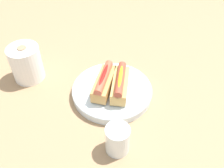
{
  "coord_description": "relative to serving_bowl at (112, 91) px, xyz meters",
  "views": [
    {
      "loc": [
        -0.59,
        0.01,
        0.62
      ],
      "look_at": [
        -0.0,
        0.01,
        0.05
      ],
      "focal_mm": 39.59,
      "sensor_mm": 36.0,
      "label": 1
    }
  ],
  "objects": [
    {
      "name": "ground_plane",
      "position": [
        0.0,
        -0.01,
        -0.02
      ],
      "size": [
        2.4,
        2.4,
        0.0
      ],
      "primitive_type": "plane",
      "color": "#9E7A56"
    },
    {
      "name": "hotdog_back",
      "position": [
        0.01,
        0.03,
        0.04
      ],
      "size": [
        0.16,
        0.08,
        0.06
      ],
      "color": "tan",
      "rests_on": "serving_bowl"
    },
    {
      "name": "serving_bowl",
      "position": [
        0.0,
        0.0,
        0.0
      ],
      "size": [
        0.27,
        0.27,
        0.03
      ],
      "color": "silver",
      "rests_on": "ground_plane"
    },
    {
      "name": "water_glass",
      "position": [
        -0.21,
        -0.02,
        0.02
      ],
      "size": [
        0.07,
        0.07,
        0.09
      ],
      "color": "white",
      "rests_on": "ground_plane"
    },
    {
      "name": "paper_towel_roll",
      "position": [
        0.09,
        0.31,
        0.05
      ],
      "size": [
        0.11,
        0.11,
        0.13
      ],
      "color": "white",
      "rests_on": "ground_plane"
    },
    {
      "name": "hotdog_front",
      "position": [
        -0.01,
        -0.03,
        0.04
      ],
      "size": [
        0.15,
        0.07,
        0.06
      ],
      "color": "tan",
      "rests_on": "serving_bowl"
    }
  ]
}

